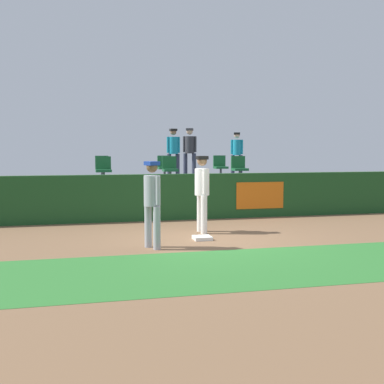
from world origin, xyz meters
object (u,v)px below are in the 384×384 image
at_px(seat_back_left, 102,166).
at_px(player_runner_visitor, 152,198).
at_px(seat_front_right, 239,167).
at_px(seat_back_center, 164,166).
at_px(seat_back_right, 220,165).
at_px(spectator_capped, 237,151).
at_px(seat_front_center, 170,168).
at_px(first_base, 202,238).
at_px(player_fielder_home, 202,189).
at_px(spectator_casual, 190,149).
at_px(seat_front_left, 103,168).
at_px(spectator_hooded, 173,150).

bearing_deg(seat_back_left, player_runner_visitor, -84.71).
bearing_deg(seat_front_right, seat_back_center, 140.61).
height_order(seat_back_right, spectator_capped, spectator_capped).
xyz_separation_m(seat_front_right, seat_back_left, (-4.38, 1.80, -0.00)).
xyz_separation_m(seat_front_center, seat_back_left, (-2.05, 1.80, -0.00)).
bearing_deg(first_base, player_runner_visitor, -151.09).
bearing_deg(seat_front_center, player_runner_visitor, -104.58).
height_order(seat_back_right, seat_front_right, same).
bearing_deg(player_fielder_home, player_runner_visitor, -44.61).
relative_size(seat_back_center, spectator_capped, 0.49).
bearing_deg(player_runner_visitor, spectator_casual, 136.24).
relative_size(seat_back_center, seat_back_left, 1.00).
distance_m(seat_back_left, spectator_casual, 3.47).
height_order(seat_back_center, spectator_capped, spectator_capped).
distance_m(seat_front_left, spectator_capped, 5.86).
distance_m(seat_back_right, seat_back_left, 4.27).
relative_size(seat_front_center, seat_front_right, 1.00).
height_order(seat_back_center, spectator_casual, spectator_casual).
bearing_deg(seat_front_center, seat_front_left, 179.99).
relative_size(seat_front_right, seat_back_left, 1.00).
relative_size(seat_front_left, spectator_casual, 0.45).
bearing_deg(seat_back_right, spectator_capped, 41.54).
xyz_separation_m(player_fielder_home, spectator_hooded, (0.50, 6.13, 0.96)).
bearing_deg(seat_front_center, spectator_hooded, 76.17).
bearing_deg(seat_front_center, player_fielder_home, -88.65).
bearing_deg(player_fielder_home, spectator_capped, 152.43).
bearing_deg(first_base, seat_front_center, 88.21).
height_order(player_fielder_home, player_runner_visitor, player_fielder_home).
height_order(seat_front_center, seat_front_right, same).
height_order(seat_front_center, spectator_capped, spectator_capped).
bearing_deg(seat_back_left, seat_back_right, 0.00).
xyz_separation_m(seat_front_right, spectator_hooded, (-1.74, 2.40, 0.58)).
height_order(first_base, spectator_hooded, spectator_hooded).
xyz_separation_m(seat_front_left, seat_back_center, (2.23, 1.80, -0.00)).
distance_m(player_fielder_home, seat_back_right, 5.94).
relative_size(seat_back_left, spectator_hooded, 0.46).
relative_size(player_fielder_home, player_runner_visitor, 1.05).
bearing_deg(spectator_hooded, seat_front_center, 70.33).
relative_size(seat_front_left, seat_back_center, 1.00).
bearing_deg(seat_front_left, player_runner_visitor, -82.50).
height_order(seat_front_left, spectator_hooded, spectator_hooded).
height_order(seat_front_center, spectator_casual, spectator_casual).
relative_size(player_fielder_home, seat_back_left, 2.24).
height_order(first_base, player_fielder_home, player_fielder_home).
relative_size(player_fielder_home, seat_back_right, 2.24).
distance_m(seat_front_center, spectator_capped, 4.10).
xyz_separation_m(seat_front_left, seat_front_right, (4.42, -0.00, -0.00)).
relative_size(seat_back_center, spectator_casual, 0.45).
relative_size(player_fielder_home, spectator_casual, 1.02).
xyz_separation_m(first_base, spectator_hooded, (0.74, 7.04, 2.00)).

